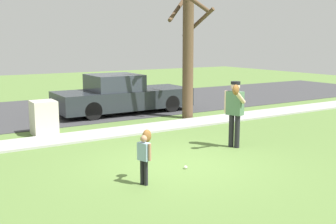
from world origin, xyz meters
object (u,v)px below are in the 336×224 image
person_adult (235,107)px  utility_cabinet (44,118)px  person_child (145,150)px  baseball (186,167)px  parked_pickup_dark (122,96)px  street_tree_near (188,40)px

person_adult → utility_cabinet: size_ratio=1.71×
person_child → utility_cabinet: size_ratio=1.02×
person_child → baseball: size_ratio=13.84×
utility_cabinet → parked_pickup_dark: bearing=31.3°
street_tree_near → parked_pickup_dark: street_tree_near is taller
person_child → street_tree_near: (4.57, 5.22, 2.09)m
person_child → baseball: bearing=-5.1°
baseball → utility_cabinet: size_ratio=0.07×
utility_cabinet → street_tree_near: 5.58m
utility_cabinet → parked_pickup_dark: parked_pickup_dark is taller
utility_cabinet → parked_pickup_dark: 4.16m
person_adult → utility_cabinet: person_adult is taller
person_child → street_tree_near: size_ratio=0.20×
utility_cabinet → parked_pickup_dark: size_ratio=0.19×
person_child → baseball: person_child is taller
utility_cabinet → baseball: bearing=-71.0°
person_child → street_tree_near: bearing=28.0°
utility_cabinet → person_adult: bearing=-47.3°
baseball → utility_cabinet: utility_cabinet is taller
baseball → person_child: bearing=-164.4°
baseball → person_adult: bearing=22.1°
person_adult → person_child: 3.48m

